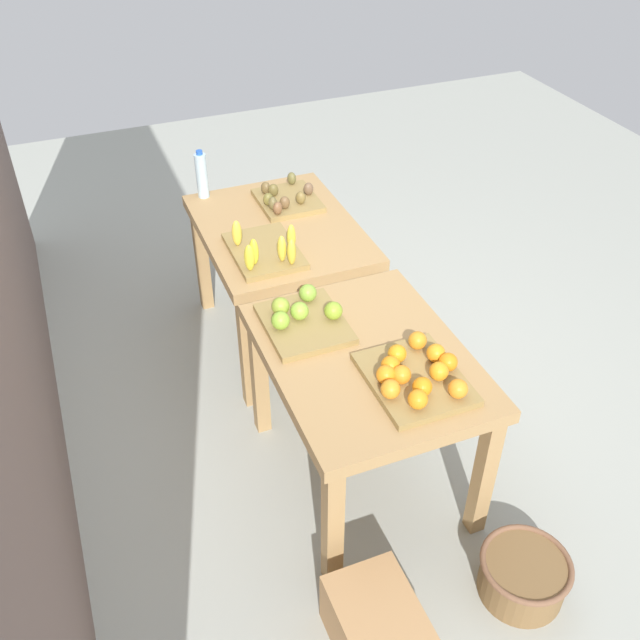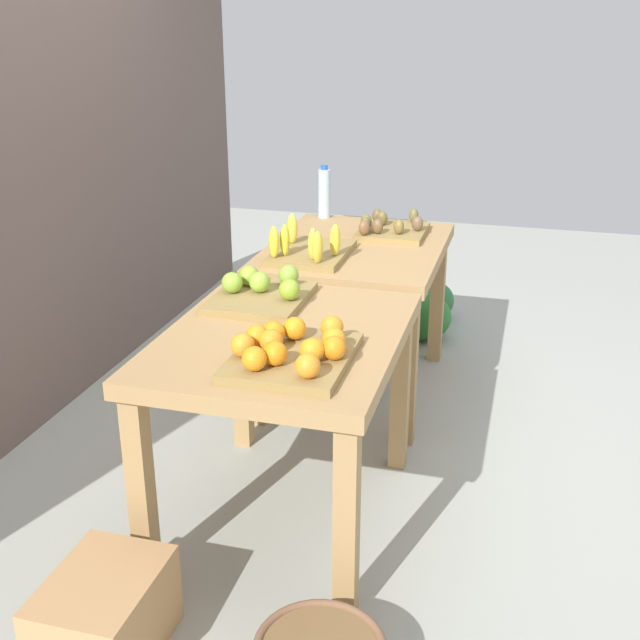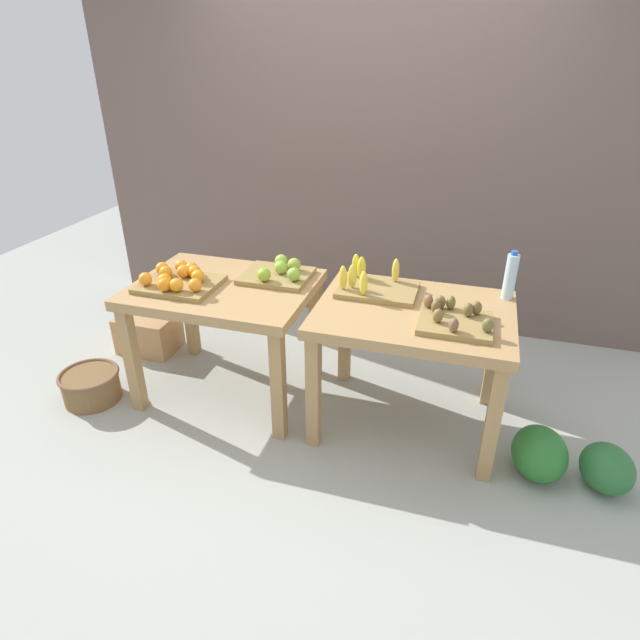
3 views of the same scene
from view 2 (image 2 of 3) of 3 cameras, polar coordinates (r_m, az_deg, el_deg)
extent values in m
plane|color=#A6AAA0|center=(3.56, 0.37, -8.69)|extent=(8.00, 8.00, 0.00)
cube|color=#69564F|center=(3.68, -21.16, 15.59)|extent=(4.40, 0.12, 3.00)
cube|color=#AC8452|center=(2.76, -2.61, -1.46)|extent=(1.04, 0.80, 0.06)
cube|color=#AC8452|center=(2.47, 1.91, -14.35)|extent=(0.07, 0.07, 0.69)
cube|color=#AC8452|center=(3.25, 5.74, -5.08)|extent=(0.07, 0.07, 0.69)
cube|color=#AC8452|center=(2.68, -12.65, -11.76)|extent=(0.07, 0.07, 0.69)
cube|color=#AC8452|center=(3.41, -5.59, -3.72)|extent=(0.07, 0.07, 0.69)
cube|color=#AC8452|center=(3.78, 2.61, 4.94)|extent=(1.04, 0.80, 0.06)
cube|color=#AC8452|center=(3.43, 6.33, -3.63)|extent=(0.07, 0.07, 0.69)
cube|color=#AC8452|center=(4.27, 8.36, 1.45)|extent=(0.07, 0.07, 0.69)
cube|color=#AC8452|center=(3.58, -4.46, -2.41)|extent=(0.07, 0.07, 0.69)
cube|color=#AC8452|center=(4.40, -0.45, 2.27)|extent=(0.07, 0.07, 0.69)
cube|color=olive|center=(2.52, -1.97, -2.68)|extent=(0.44, 0.36, 0.03)
sphere|color=orange|center=(2.57, -3.35, -0.90)|extent=(0.10, 0.10, 0.08)
sphere|color=orange|center=(2.60, -1.83, -0.60)|extent=(0.09, 0.09, 0.08)
sphere|color=orange|center=(2.44, -0.56, -2.16)|extent=(0.08, 0.08, 0.08)
sphere|color=orange|center=(2.55, -4.53, -1.16)|extent=(0.10, 0.10, 0.08)
sphere|color=orange|center=(2.52, 0.99, -1.38)|extent=(0.09, 0.09, 0.08)
sphere|color=orange|center=(2.33, -0.88, -3.28)|extent=(0.09, 0.09, 0.08)
sphere|color=orange|center=(2.42, -3.23, -2.39)|extent=(0.11, 0.11, 0.08)
sphere|color=orange|center=(2.48, -5.55, -1.80)|extent=(0.10, 0.10, 0.08)
sphere|color=orange|center=(2.39, -4.72, -2.77)|extent=(0.09, 0.09, 0.08)
sphere|color=orange|center=(2.51, -3.50, -1.49)|extent=(0.09, 0.09, 0.08)
sphere|color=orange|center=(2.61, 0.87, -0.51)|extent=(0.09, 0.09, 0.08)
sphere|color=orange|center=(2.45, 1.01, -2.00)|extent=(0.09, 0.09, 0.08)
cube|color=olive|center=(3.03, -4.26, 1.56)|extent=(0.40, 0.34, 0.03)
sphere|color=#8BBB38|center=(3.04, -6.29, 2.67)|extent=(0.09, 0.09, 0.08)
sphere|color=#8AAD2F|center=(2.95, -2.19, 2.18)|extent=(0.11, 0.11, 0.08)
sphere|color=#92AD36|center=(3.12, -5.08, 3.17)|extent=(0.11, 0.11, 0.08)
sphere|color=#90BD3C|center=(3.04, -4.33, 2.72)|extent=(0.08, 0.08, 0.08)
sphere|color=#86B23B|center=(3.11, -2.26, 3.23)|extent=(0.11, 0.11, 0.08)
cube|color=olive|center=(3.59, -0.62, 4.81)|extent=(0.44, 0.32, 0.03)
ellipsoid|color=yellow|center=(3.48, 1.09, 5.73)|extent=(0.07, 0.07, 0.14)
ellipsoid|color=yellow|center=(3.67, -2.00, 6.55)|extent=(0.04, 0.05, 0.14)
ellipsoid|color=yellow|center=(3.37, -0.18, 5.22)|extent=(0.07, 0.06, 0.14)
ellipsoid|color=yellow|center=(3.45, -3.31, 5.57)|extent=(0.06, 0.06, 0.14)
ellipsoid|color=yellow|center=(3.48, -2.53, 5.72)|extent=(0.06, 0.06, 0.14)
ellipsoid|color=yellow|center=(3.42, -0.51, 5.47)|extent=(0.06, 0.05, 0.14)
cube|color=olive|center=(3.95, 5.20, 6.29)|extent=(0.36, 0.32, 0.03)
ellipsoid|color=olive|center=(3.85, 5.64, 6.65)|extent=(0.07, 0.07, 0.07)
ellipsoid|color=brown|center=(3.81, 3.18, 6.59)|extent=(0.07, 0.07, 0.07)
ellipsoid|color=brown|center=(3.87, 3.28, 6.82)|extent=(0.06, 0.06, 0.07)
ellipsoid|color=brown|center=(3.91, 6.97, 6.85)|extent=(0.05, 0.06, 0.07)
ellipsoid|color=brown|center=(4.07, 6.71, 7.42)|extent=(0.07, 0.06, 0.07)
ellipsoid|color=brown|center=(4.00, 4.45, 7.26)|extent=(0.06, 0.07, 0.07)
ellipsoid|color=brown|center=(3.84, 4.13, 6.69)|extent=(0.06, 0.07, 0.07)
ellipsoid|color=brown|center=(3.92, 3.32, 7.01)|extent=(0.06, 0.06, 0.07)
ellipsoid|color=brown|center=(4.04, 4.11, 7.42)|extent=(0.07, 0.07, 0.07)
cylinder|color=silver|center=(4.25, 0.30, 9.01)|extent=(0.06, 0.06, 0.25)
cylinder|color=blue|center=(4.22, 0.31, 10.84)|extent=(0.04, 0.04, 0.02)
ellipsoid|color=#2A6933|center=(4.90, 7.92, 1.37)|extent=(0.34, 0.36, 0.24)
ellipsoid|color=#28712B|center=(4.60, 7.37, 0.22)|extent=(0.34, 0.37, 0.27)
cube|color=tan|center=(2.56, -15.09, -19.75)|extent=(0.40, 0.30, 0.27)
camera|label=1|loc=(2.04, -73.23, 33.48)|focal=39.98mm
camera|label=3|loc=(4.17, 43.06, 18.92)|focal=29.64mm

